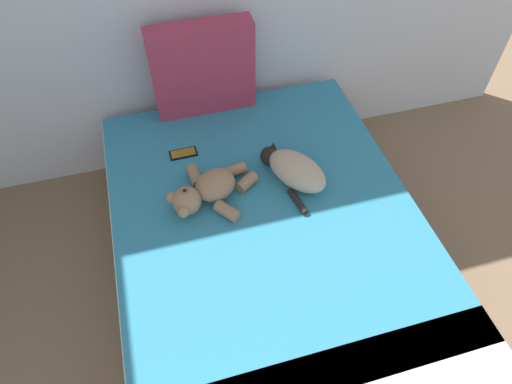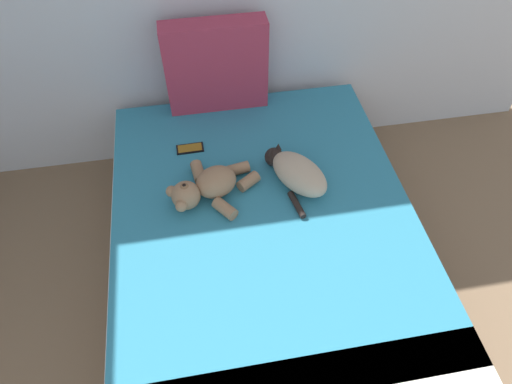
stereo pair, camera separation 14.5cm
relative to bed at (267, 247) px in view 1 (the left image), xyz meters
The scene contains 5 objects.
bed is the anchor object (origin of this frame).
patterned_cushion 1.05m from the bed, 97.31° to the left, with size 0.57×0.13×0.53m.
cat 0.43m from the bed, 46.82° to the left, with size 0.34×0.44×0.15m.
teddy_bear 0.45m from the bed, 141.65° to the left, with size 0.48×0.40×0.15m.
cell_phone 0.68m from the bed, 120.39° to the left, with size 0.15×0.07×0.01m.
Camera 1 is at (1.34, 1.50, 2.24)m, focal length 31.65 mm.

